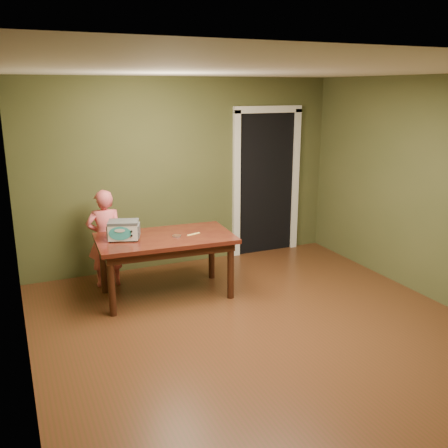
% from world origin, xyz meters
% --- Properties ---
extents(floor, '(5.00, 5.00, 0.00)m').
position_xyz_m(floor, '(0.00, 0.00, 0.00)').
color(floor, '#512717').
rests_on(floor, ground).
extents(room_shell, '(4.52, 5.02, 2.61)m').
position_xyz_m(room_shell, '(0.00, 0.00, 1.71)').
color(room_shell, '#4A4C28').
rests_on(room_shell, ground).
extents(doorway, '(1.10, 0.66, 2.25)m').
position_xyz_m(doorway, '(1.30, 2.78, 1.06)').
color(doorway, black).
rests_on(doorway, ground).
extents(dining_table, '(1.65, 1.00, 0.75)m').
position_xyz_m(dining_table, '(-0.62, 1.45, 0.65)').
color(dining_table, '#3C110D').
rests_on(dining_table, floor).
extents(toy_oven, '(0.41, 0.34, 0.22)m').
position_xyz_m(toy_oven, '(-1.09, 1.51, 0.87)').
color(toy_oven, '#4C4F54').
rests_on(toy_oven, dining_table).
extents(baking_pan, '(0.10, 0.10, 0.02)m').
position_xyz_m(baking_pan, '(-0.50, 1.37, 0.76)').
color(baking_pan, silver).
rests_on(baking_pan, dining_table).
extents(spatula, '(0.18, 0.08, 0.01)m').
position_xyz_m(spatula, '(-0.28, 1.38, 0.75)').
color(spatula, '#FFDF6E').
rests_on(spatula, dining_table).
extents(child, '(0.48, 0.34, 1.25)m').
position_xyz_m(child, '(-1.21, 2.08, 0.62)').
color(child, '#E75F66').
rests_on(child, floor).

